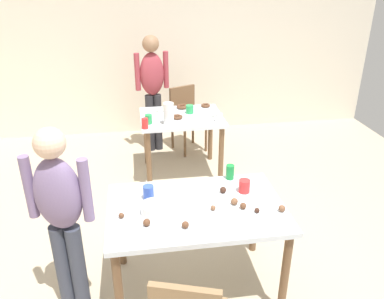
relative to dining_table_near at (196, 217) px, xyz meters
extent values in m
plane|color=tan|center=(0.08, 0.22, -0.66)|extent=(6.40, 6.40, 0.00)
cube|color=beige|center=(0.08, 3.42, 0.64)|extent=(6.40, 0.10, 2.60)
cube|color=silver|center=(0.00, 0.00, 0.07)|extent=(1.28, 0.83, 0.04)
cylinder|color=brown|center=(-0.58, -0.36, -0.30)|extent=(0.06, 0.06, 0.71)
cylinder|color=brown|center=(0.58, -0.36, -0.30)|extent=(0.06, 0.06, 0.71)
cylinder|color=brown|center=(-0.58, 0.36, -0.30)|extent=(0.06, 0.06, 0.71)
cylinder|color=brown|center=(0.58, 0.36, -0.30)|extent=(0.06, 0.06, 0.71)
cube|color=silver|center=(0.14, 1.91, 0.07)|extent=(0.95, 0.76, 0.04)
cylinder|color=brown|center=(-0.28, 1.59, -0.30)|extent=(0.06, 0.06, 0.71)
cylinder|color=brown|center=(0.55, 1.59, -0.30)|extent=(0.06, 0.06, 0.71)
cylinder|color=brown|center=(-0.28, 2.23, -0.30)|extent=(0.06, 0.06, 0.71)
cylinder|color=brown|center=(0.55, 2.23, -0.30)|extent=(0.06, 0.06, 0.71)
cube|color=brown|center=(0.32, 2.57, -0.23)|extent=(0.53, 0.53, 0.04)
cube|color=brown|center=(0.25, 2.73, 0.00)|extent=(0.36, 0.19, 0.42)
cylinder|color=brown|center=(0.55, 2.48, -0.45)|extent=(0.04, 0.04, 0.41)
cylinder|color=brown|center=(0.23, 2.34, -0.45)|extent=(0.04, 0.04, 0.41)
cylinder|color=brown|center=(0.41, 2.79, -0.45)|extent=(0.04, 0.04, 0.41)
cylinder|color=brown|center=(0.10, 2.65, -0.45)|extent=(0.04, 0.04, 0.41)
cylinder|color=#383D4C|center=(-0.97, -0.07, -0.29)|extent=(0.11, 0.11, 0.74)
cylinder|color=#383D4C|center=(-0.87, -0.10, -0.29)|extent=(0.11, 0.11, 0.74)
ellipsoid|color=slate|center=(-0.92, -0.09, 0.34)|extent=(0.36, 0.28, 0.52)
sphere|color=beige|center=(-0.92, -0.09, 0.70)|extent=(0.20, 0.20, 0.20)
cylinder|color=slate|center=(-1.10, -0.04, 0.38)|extent=(0.09, 0.09, 0.44)
cylinder|color=slate|center=(-0.74, -0.14, 0.38)|extent=(0.09, 0.09, 0.44)
cylinder|color=#28282D|center=(-0.10, 2.66, -0.26)|extent=(0.11, 0.11, 0.79)
cylinder|color=#28282D|center=(-0.20, 2.64, -0.26)|extent=(0.11, 0.11, 0.79)
ellipsoid|color=#9E3842|center=(-0.15, 2.65, 0.41)|extent=(0.35, 0.25, 0.56)
sphere|color=#997051|center=(-0.15, 2.65, 0.80)|extent=(0.21, 0.21, 0.21)
cylinder|color=#9E3842|center=(0.04, 2.69, 0.46)|extent=(0.08, 0.08, 0.48)
cylinder|color=#9E3842|center=(-0.34, 2.62, 0.46)|extent=(0.08, 0.08, 0.48)
cylinder|color=white|center=(-0.31, -0.04, 0.13)|extent=(0.18, 0.18, 0.07)
cylinder|color=#198438|center=(0.34, 0.37, 0.15)|extent=(0.07, 0.07, 0.12)
cube|color=silver|center=(0.49, -0.23, 0.10)|extent=(0.17, 0.02, 0.01)
cylinder|color=red|center=(0.40, 0.15, 0.14)|extent=(0.09, 0.09, 0.10)
cylinder|color=#3351B2|center=(-0.33, 0.15, 0.15)|extent=(0.08, 0.08, 0.11)
sphere|color=brown|center=(0.59, -0.15, 0.12)|extent=(0.05, 0.05, 0.05)
sphere|color=#3D2319|center=(0.41, -0.14, 0.11)|extent=(0.04, 0.04, 0.04)
sphere|color=brown|center=(-0.11, -0.24, 0.12)|extent=(0.05, 0.05, 0.05)
sphere|color=brown|center=(-0.53, -0.06, 0.11)|extent=(0.04, 0.04, 0.04)
sphere|color=#3D2319|center=(0.23, 0.16, 0.12)|extent=(0.05, 0.05, 0.05)
sphere|color=brown|center=(-0.36, -0.18, 0.12)|extent=(0.05, 0.05, 0.05)
sphere|color=brown|center=(0.33, -0.08, 0.12)|extent=(0.05, 0.05, 0.05)
sphere|color=brown|center=(0.28, -0.01, 0.12)|extent=(0.05, 0.05, 0.05)
sphere|color=brown|center=(0.11, -0.06, 0.11)|extent=(0.04, 0.04, 0.04)
cylinder|color=white|center=(-0.04, 1.66, 0.22)|extent=(0.12, 0.12, 0.25)
cylinder|color=white|center=(0.53, 1.67, 0.14)|extent=(0.08, 0.08, 0.09)
cylinder|color=red|center=(-0.30, 1.58, 0.15)|extent=(0.07, 0.07, 0.11)
cylinder|color=green|center=(-0.26, 1.71, 0.15)|extent=(0.08, 0.08, 0.11)
cylinder|color=green|center=(0.25, 1.98, 0.14)|extent=(0.09, 0.09, 0.10)
torus|color=white|center=(-0.09, 2.11, 0.11)|extent=(0.12, 0.12, 0.04)
torus|color=brown|center=(0.18, 2.18, 0.11)|extent=(0.14, 0.14, 0.04)
torus|color=brown|center=(0.08, 1.83, 0.11)|extent=(0.13, 0.13, 0.04)
torus|color=brown|center=(0.48, 2.19, 0.11)|extent=(0.11, 0.11, 0.03)
torus|color=white|center=(0.54, 1.84, 0.11)|extent=(0.12, 0.12, 0.03)
camera|label=1|loc=(-0.39, -2.33, 1.66)|focal=36.20mm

